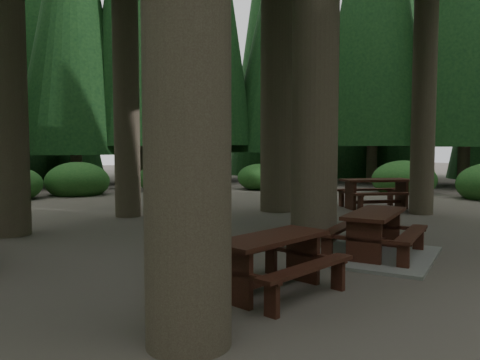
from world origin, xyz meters
name	(u,v)px	position (x,y,z in m)	size (l,w,h in m)	color
ground	(282,248)	(0.00, 0.00, 0.00)	(80.00, 80.00, 0.00)	#544B44
picnic_table_a	(375,242)	(1.01, -1.17, 0.24)	(2.77, 2.67, 0.73)	gray
picnic_table_d	(376,189)	(5.18, 3.32, 0.56)	(2.31, 2.05, 0.85)	black
picnic_table_e	(272,255)	(-1.39, -2.04, 0.46)	(1.94, 1.75, 0.69)	black
shrub_ring	(293,217)	(0.70, 0.75, 0.40)	(23.86, 24.64, 1.49)	#1F5A1E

